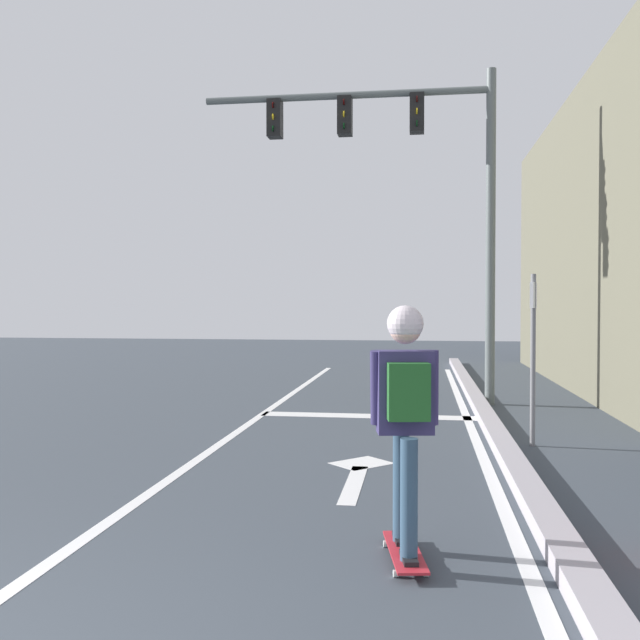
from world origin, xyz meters
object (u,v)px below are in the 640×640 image
Objects in this scene: skater at (405,397)px; street_sign_post at (533,333)px; traffic_signal_mast at (404,161)px; skateboard at (405,552)px.

street_sign_post is (1.40, 3.92, 0.26)m from skater.
skater is 7.92m from traffic_signal_mast.
street_sign_post reaches higher than skateboard.
skater is at bearing -80.49° from skateboard.
street_sign_post is (1.59, -3.41, -2.73)m from traffic_signal_mast.
skateboard is 4.34m from street_sign_post.
street_sign_post is at bearing 70.21° from skateboard.
street_sign_post reaches higher than skater.
traffic_signal_mast is (-0.18, 7.31, 4.00)m from skateboard.
skater is 0.79× the size of street_sign_post.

